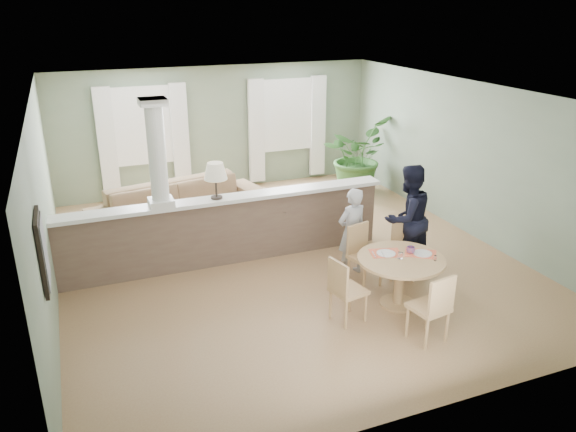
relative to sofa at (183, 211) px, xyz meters
name	(u,v)px	position (x,y,z in m)	size (l,w,h in m)	color
ground	(285,258)	(1.33, -1.56, -0.47)	(8.00, 8.00, 0.00)	#A58357
room_shell	(269,142)	(1.30, -0.93, 1.35)	(7.02, 8.02, 2.71)	gray
pony_wall	(222,222)	(0.34, -1.36, 0.24)	(5.32, 0.38, 2.70)	brown
sofa	(183,211)	(0.00, 0.00, 0.00)	(3.19, 1.25, 0.93)	#8C674C
houseplant	(356,156)	(4.03, 1.08, 0.36)	(1.48, 1.28, 1.64)	#2F5E25
dining_table	(401,267)	(2.25, -3.56, 0.11)	(1.19, 1.19, 0.81)	tan
chair_far_boy	(362,252)	(2.07, -2.80, 0.04)	(0.50, 0.50, 0.92)	tan
chair_far_man	(403,245)	(2.80, -2.78, 0.03)	(0.55, 0.55, 0.89)	tan
chair_near	(433,306)	(2.12, -4.50, 0.05)	(0.48, 0.48, 0.93)	tan
chair_side	(344,288)	(1.33, -3.67, 0.03)	(0.48, 0.48, 0.90)	tan
child_person	(352,232)	(2.07, -2.46, 0.23)	(0.51, 0.33, 1.39)	#A5A5AA
man_person	(407,218)	(2.94, -2.63, 0.39)	(0.83, 0.64, 1.70)	black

